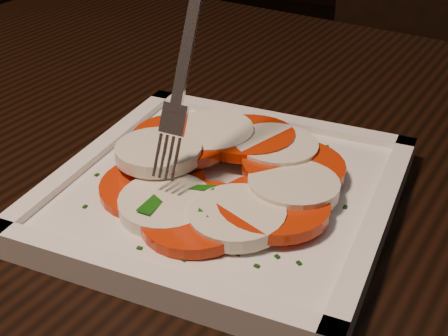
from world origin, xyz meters
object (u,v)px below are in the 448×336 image
object	(u,v)px
table	(310,297)
plate	(224,194)
chair	(425,84)
fork	(193,51)

from	to	relation	value
table	plate	bearing A→B (deg)	-151.45
chair	fork	size ratio (longest dim) A/B	6.16
plate	fork	world-z (taller)	fork
chair	plate	xyz separation A→B (m)	(-0.05, -0.81, 0.22)
chair	plate	world-z (taller)	chair
chair	plate	distance (m)	0.84
plate	fork	distance (m)	0.11
chair	plate	bearing A→B (deg)	-93.64
chair	fork	world-z (taller)	fork
plate	fork	bearing A→B (deg)	171.22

